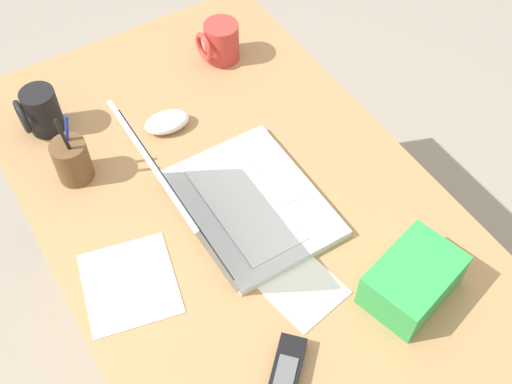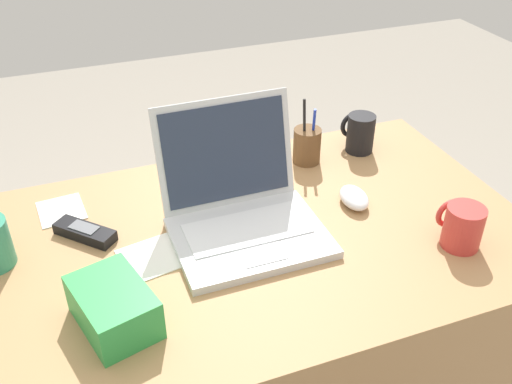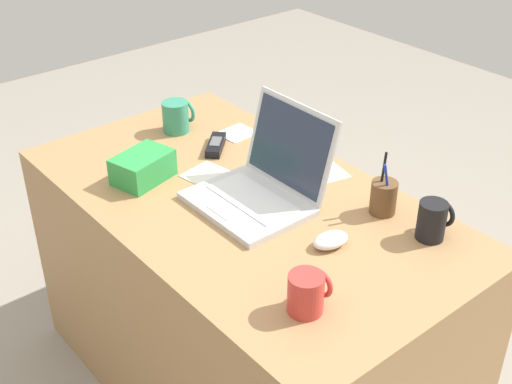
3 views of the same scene
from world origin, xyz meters
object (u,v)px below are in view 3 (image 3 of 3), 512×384
(cordless_phone, at_px, (216,145))
(coffee_mug_white, at_px, (433,220))
(coffee_mug_tall, at_px, (307,293))
(snack_bag, at_px, (143,167))
(pen_holder, at_px, (383,197))
(coffee_mug_spare, at_px, (177,116))
(laptop, at_px, (262,184))
(computer_mouse, at_px, (331,240))

(cordless_phone, bearing_deg, coffee_mug_white, 10.06)
(coffee_mug_tall, height_order, snack_bag, coffee_mug_tall)
(cordless_phone, height_order, snack_bag, snack_bag)
(coffee_mug_white, bearing_deg, cordless_phone, -169.94)
(pen_holder, distance_m, snack_bag, 0.67)
(cordless_phone, bearing_deg, coffee_mug_spare, -173.21)
(coffee_mug_spare, bearing_deg, laptop, -7.29)
(laptop, distance_m, coffee_mug_white, 0.45)
(coffee_mug_spare, height_order, pen_holder, pen_holder)
(computer_mouse, xyz_separation_m, pen_holder, (-0.02, 0.21, 0.03))
(laptop, distance_m, cordless_phone, 0.33)
(coffee_mug_tall, bearing_deg, computer_mouse, 122.79)
(coffee_mug_tall, xyz_separation_m, coffee_mug_spare, (-0.90, 0.27, 0.00))
(laptop, bearing_deg, cordless_phone, 165.06)
(computer_mouse, xyz_separation_m, snack_bag, (-0.57, -0.18, 0.02))
(computer_mouse, bearing_deg, coffee_mug_spare, -178.14)
(computer_mouse, distance_m, pen_holder, 0.21)
(snack_bag, bearing_deg, cordless_phone, 94.25)
(coffee_mug_spare, bearing_deg, snack_bag, -51.35)
(computer_mouse, relative_size, coffee_mug_white, 0.96)
(computer_mouse, distance_m, coffee_mug_tall, 0.25)
(coffee_mug_white, xyz_separation_m, coffee_mug_tall, (0.00, -0.42, -0.00))
(computer_mouse, distance_m, cordless_phone, 0.59)
(laptop, xyz_separation_m, snack_bag, (-0.30, -0.19, -0.01))
(coffee_mug_tall, height_order, cordless_phone, coffee_mug_tall)
(laptop, xyz_separation_m, coffee_mug_white, (0.40, 0.21, 0.00))
(laptop, distance_m, pen_holder, 0.32)
(coffee_mug_tall, xyz_separation_m, pen_holder, (-0.15, 0.42, 0.00))
(coffee_mug_tall, xyz_separation_m, cordless_phone, (-0.72, 0.30, -0.03))
(laptop, bearing_deg, coffee_mug_tall, -27.78)
(laptop, xyz_separation_m, coffee_mug_spare, (-0.50, 0.06, -0.00))
(pen_holder, xyz_separation_m, snack_bag, (-0.55, -0.39, -0.01))
(snack_bag, bearing_deg, coffee_mug_tall, -2.07)
(laptop, distance_m, computer_mouse, 0.27)
(coffee_mug_white, relative_size, snack_bag, 0.62)
(laptop, height_order, cordless_phone, laptop)
(pen_holder, height_order, snack_bag, pen_holder)
(coffee_mug_tall, relative_size, coffee_mug_spare, 0.92)
(computer_mouse, bearing_deg, laptop, -174.16)
(computer_mouse, bearing_deg, coffee_mug_tall, -50.19)
(coffee_mug_white, bearing_deg, coffee_mug_tall, -89.95)
(laptop, xyz_separation_m, coffee_mug_tall, (0.40, -0.21, -0.00))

